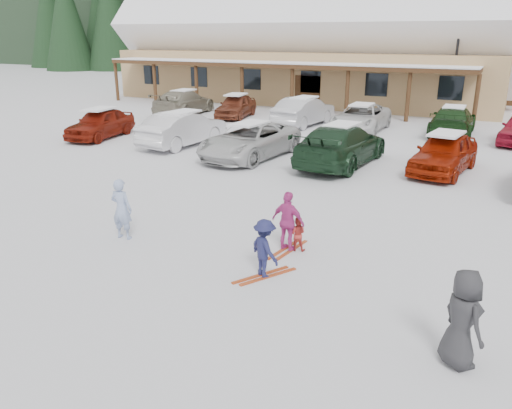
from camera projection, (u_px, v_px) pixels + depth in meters
The scene contains 22 objects.
ground at pixel (224, 257), 11.37m from camera, with size 160.00×160.00×0.00m, color silver.
day_lodge at pixel (308, 46), 37.53m from camera, with size 29.12×12.50×10.38m.
lamp_post at pixel (456, 55), 29.78m from camera, with size 0.50×0.25×6.43m.
conifer_0 at pixel (144, 24), 45.97m from camera, with size 4.40×4.40×10.20m.
conifer_2 at pixel (183, 16), 57.44m from camera, with size 5.28×5.28×12.24m.
adult_skier at pixel (122, 209), 12.17m from camera, with size 0.56×0.37×1.53m, color #8D9FC7.
toddler_red at pixel (297, 234), 11.59m from camera, with size 0.40×0.31×0.82m, color #B5312C.
child_navy at pixel (265, 249), 10.24m from camera, with size 0.82×0.47×1.27m, color #1A1C46.
skis_child_navy at pixel (264, 276), 10.44m from camera, with size 0.20×1.40×0.03m, color #9D3A16.
child_magenta at pixel (288, 222), 11.47m from camera, with size 0.84×0.35×1.44m, color #BC3384.
skis_child_magenta at pixel (287, 250), 11.70m from camera, with size 0.20×1.40×0.03m, color #9D3A16.
bystander_dark at pixel (462, 319), 7.43m from camera, with size 0.77×0.50×1.58m, color #29292B.
parked_car_0 at pixel (100, 123), 24.18m from camera, with size 1.67×4.15×1.41m, color maroon.
parked_car_1 at pixel (183, 129), 22.48m from camera, with size 1.62×4.65×1.53m, color silver.
parked_car_2 at pixel (250, 140), 20.28m from camera, with size 2.35×5.10×1.42m, color silver.
parked_car_3 at pixel (341, 145), 19.15m from camera, with size 2.20×5.41×1.57m, color #17321D.
parked_car_4 at pixel (444, 153), 18.09m from camera, with size 1.70×4.23×1.44m, color #921B06.
parked_car_7 at pixel (184, 102), 31.30m from camera, with size 2.10×5.18×1.50m, color gray.
parked_car_8 at pixel (236, 106), 30.13m from camera, with size 1.63×4.06×1.38m, color brown.
parked_car_9 at pixel (304, 111), 27.47m from camera, with size 1.63×4.68×1.54m, color #B8B8BD.
parked_car_10 at pixel (361, 118), 25.85m from camera, with size 2.30×4.98×1.38m, color silver.
parked_car_11 at pixel (453, 121), 24.76m from camera, with size 2.00×4.91×1.43m, color #163714.
Camera 1 is at (5.34, -8.92, 4.81)m, focal length 35.00 mm.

